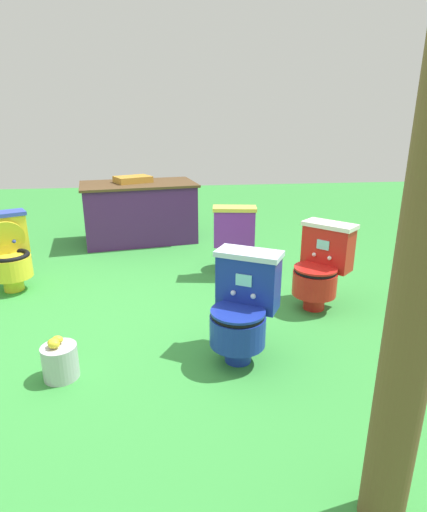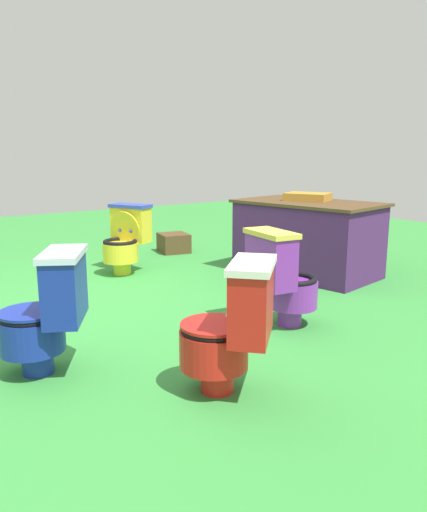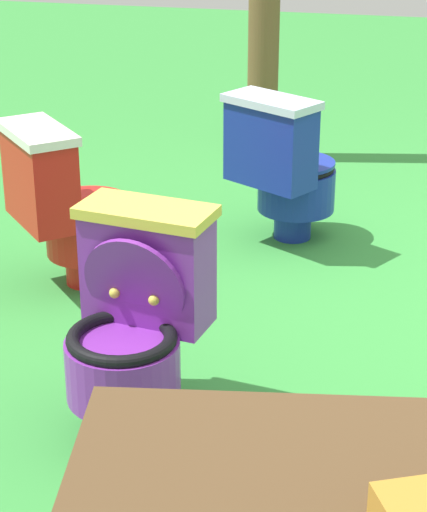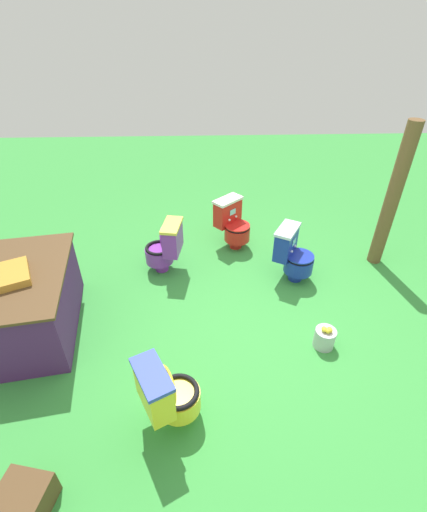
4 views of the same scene
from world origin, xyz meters
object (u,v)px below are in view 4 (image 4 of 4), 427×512
Objects in this scene: toilet_yellow at (168,395)px; small_crate at (22,504)px; toilet_purple at (165,247)px; toilet_blue at (293,254)px; lemon_bucket at (325,338)px; toilet_red at (233,223)px; vendor_table at (31,302)px; wooden_post at (392,198)px.

small_crate is (-0.66, 1.00, -0.25)m from toilet_yellow.
toilet_purple is 1.66m from toilet_blue.
small_crate is at bearing 119.44° from lemon_bucket.
lemon_bucket is (0.80, -1.58, -0.26)m from toilet_yellow.
toilet_blue is (-0.81, -0.70, 0.00)m from toilet_red.
wooden_post is (1.15, -4.26, 0.58)m from vendor_table.
wooden_post reaches higher than vendor_table.
toilet_red is at bearing -27.03° from small_crate.
toilet_red is 1.08m from toilet_blue.
toilet_purple is 1.93× the size of small_crate.
vendor_table is at bearing 16.15° from small_crate.
toilet_red is 1.93× the size of small_crate.
toilet_blue reaches higher than lemon_bucket.
lemon_bucket is at bearing 35.63° from toilet_blue.
toilet_yellow is at bearing 116.82° from lemon_bucket.
vendor_table is (-0.81, 2.99, 0.02)m from toilet_blue.
vendor_table reaches higher than toilet_purple.
toilet_yellow is at bearing -166.20° from toilet_purple.
vendor_table is at bearing 83.19° from lemon_bucket.
toilet_yellow is 1.92m from vendor_table.
toilet_yellow is at bearing -6.27° from toilet_blue.
toilet_red is 2.12m from wooden_post.
wooden_post is at bearing -74.89° from vendor_table.
toilet_red is 1.00× the size of toilet_purple.
wooden_post is at bearing 135.21° from toilet_blue.
toilet_purple and toilet_blue have the same top height.
vendor_table is (-1.04, 1.35, 0.02)m from toilet_purple.
toilet_red is 0.38× the size of wooden_post.
toilet_blue is at bearing 116.36° from toilet_yellow.
small_crate is 1.36× the size of lemon_bucket.
wooden_post reaches higher than small_crate.
toilet_purple is at bearing -67.61° from toilet_blue.
small_crate is at bearing 20.63° from toilet_red.
toilet_purple is 2.63× the size of lemon_bucket.
small_crate is (-1.82, -0.53, -0.27)m from vendor_table.
toilet_blue is at bearing 104.96° from wooden_post.
wooden_post is (2.32, -2.74, 0.59)m from toilet_yellow.
toilet_blue is (1.98, -1.46, -0.00)m from toilet_yellow.
wooden_post reaches higher than toilet_red.
vendor_table is at bearing -154.54° from toilet_yellow.
toilet_purple is at bearing -10.33° from toilet_red.
vendor_table is at bearing -6.97° from toilet_red.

